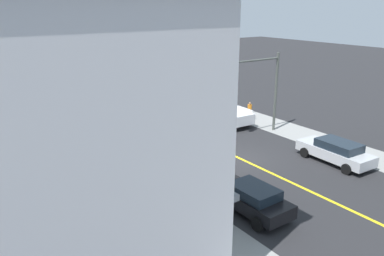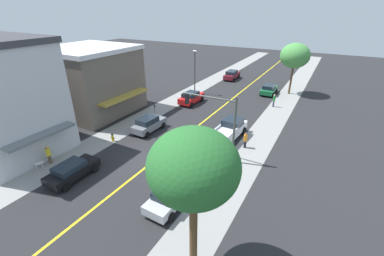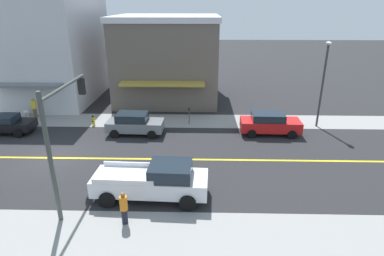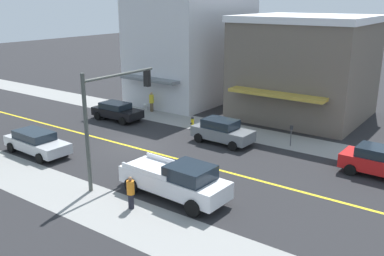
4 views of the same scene
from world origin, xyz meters
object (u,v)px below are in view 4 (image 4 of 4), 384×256
(red_sedan_left_curb, at_px, (383,162))
(white_pickup_truck, at_px, (177,180))
(fire_hydrant, at_px, (192,122))
(pedestrian_orange_shirt, at_px, (131,192))
(grey_sedan_left_curb, at_px, (222,131))
(pedestrian_yellow_shirt, at_px, (152,102))
(black_sedan_left_curb, at_px, (117,111))
(silver_sedan_right_curb, at_px, (37,142))
(parking_meter, at_px, (291,133))
(small_dog, at_px, (145,105))
(traffic_light_mast, at_px, (109,107))

(red_sedan_left_curb, xyz_separation_m, white_pickup_truck, (8.61, -7.46, 0.10))
(fire_hydrant, xyz_separation_m, pedestrian_orange_shirt, (12.15, 5.23, 0.41))
(grey_sedan_left_curb, bearing_deg, fire_hydrant, 156.78)
(fire_hydrant, bearing_deg, grey_sedan_left_curb, 64.70)
(fire_hydrant, bearing_deg, pedestrian_yellow_shirt, -108.03)
(black_sedan_left_curb, distance_m, pedestrian_orange_shirt, 15.38)
(silver_sedan_right_curb, bearing_deg, parking_meter, 43.01)
(black_sedan_left_curb, height_order, grey_sedan_left_curb, grey_sedan_left_curb)
(silver_sedan_right_curb, xyz_separation_m, small_dog, (-12.23, -1.88, -0.38))
(red_sedan_left_curb, xyz_separation_m, small_dog, (-3.44, -20.23, -0.45))
(traffic_light_mast, relative_size, pedestrian_yellow_shirt, 3.56)
(parking_meter, relative_size, pedestrian_orange_shirt, 0.88)
(fire_hydrant, height_order, black_sedan_left_curb, black_sedan_left_curb)
(traffic_light_mast, height_order, small_dog, traffic_light_mast)
(black_sedan_left_curb, bearing_deg, white_pickup_truck, -34.76)
(grey_sedan_left_curb, relative_size, small_dog, 5.58)
(traffic_light_mast, xyz_separation_m, white_pickup_truck, (-0.34, 4.03, -3.11))
(parking_meter, xyz_separation_m, small_dog, (-1.60, -14.17, -0.54))
(small_dog, bearing_deg, traffic_light_mast, -23.79)
(red_sedan_left_curb, xyz_separation_m, pedestrian_yellow_shirt, (-3.29, -19.37, 0.04))
(black_sedan_left_curb, bearing_deg, red_sedan_left_curb, -0.12)
(silver_sedan_right_curb, bearing_deg, red_sedan_left_curb, 27.75)
(grey_sedan_left_curb, bearing_deg, red_sedan_left_curb, 3.73)
(traffic_light_mast, xyz_separation_m, silver_sedan_right_curb, (-0.15, -6.86, -3.28))
(small_dog, bearing_deg, pedestrian_yellow_shirt, 20.99)
(fire_hydrant, distance_m, silver_sedan_right_curb, 11.24)
(traffic_light_mast, height_order, pedestrian_orange_shirt, traffic_light_mast)
(silver_sedan_right_curb, relative_size, white_pickup_truck, 0.84)
(fire_hydrant, relative_size, parking_meter, 0.61)
(parking_meter, relative_size, red_sedan_left_curb, 0.32)
(parking_meter, bearing_deg, small_dog, -96.44)
(white_pickup_truck, bearing_deg, pedestrian_orange_shirt, -114.33)
(pedestrian_yellow_shirt, relative_size, pedestrian_orange_shirt, 1.06)
(traffic_light_mast, relative_size, small_dog, 7.98)
(red_sedan_left_curb, bearing_deg, pedestrian_orange_shirt, -126.74)
(red_sedan_left_curb, xyz_separation_m, silver_sedan_right_curb, (8.80, -18.35, -0.08))
(small_dog, bearing_deg, pedestrian_orange_shirt, -19.35)
(pedestrian_orange_shirt, bearing_deg, white_pickup_truck, 36.89)
(white_pickup_truck, bearing_deg, silver_sedan_right_curb, -176.59)
(parking_meter, relative_size, white_pickup_truck, 0.24)
(fire_hydrant, relative_size, black_sedan_left_curb, 0.21)
(red_sedan_left_curb, xyz_separation_m, black_sedan_left_curb, (0.34, -19.88, -0.09))
(grey_sedan_left_curb, xyz_separation_m, pedestrian_orange_shirt, (10.41, 1.54, -0.00))
(fire_hydrant, height_order, parking_meter, parking_meter)
(grey_sedan_left_curb, height_order, white_pickup_truck, white_pickup_truck)
(silver_sedan_right_curb, distance_m, white_pickup_truck, 10.90)
(small_dog, bearing_deg, grey_sedan_left_curb, 10.88)
(small_dog, bearing_deg, silver_sedan_right_curb, -50.27)
(parking_meter, height_order, traffic_light_mast, traffic_light_mast)
(white_pickup_truck, bearing_deg, pedestrian_yellow_shirt, 137.47)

